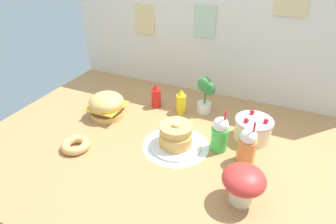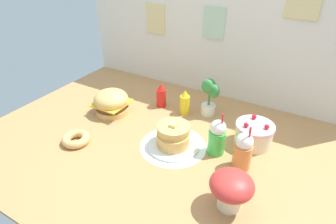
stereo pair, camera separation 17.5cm
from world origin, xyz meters
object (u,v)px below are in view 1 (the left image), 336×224
Objects in this scene: burger at (107,105)px; pancake_stack at (176,137)px; potted_plant at (205,94)px; ketchup_bottle at (156,96)px; orange_float_cup at (247,146)px; donut_pink_glaze at (76,145)px; mushroom_stool at (243,182)px; cream_soda_cup at (220,134)px; layer_cake at (253,129)px; mustard_bottle at (181,102)px.

pancake_stack is at bearing -12.15° from burger.
pancake_stack is at bearing -94.53° from potted_plant.
orange_float_cup reaches higher than ketchup_bottle.
burger is at bearing 174.48° from orange_float_cup.
pancake_stack is at bearing 26.52° from donut_pink_glaze.
orange_float_cup is 0.32m from mushroom_stool.
potted_plant is (-0.23, 0.41, 0.05)m from cream_soda_cup.
pancake_stack is 1.13× the size of cream_soda_cup.
cream_soda_cup is at bearing -3.23° from burger.
donut_pink_glaze is (-0.24, -0.71, -0.06)m from ketchup_bottle.
mushroom_stool is (1.12, -0.42, 0.04)m from burger.
pancake_stack is 1.55× the size of mushroom_stool.
potted_plant is 1.39× the size of mushroom_stool.
cream_soda_cup is (-0.18, -0.21, 0.04)m from layer_cake.
layer_cake is 0.83× the size of orange_float_cup.
burger is 1.08m from orange_float_cup.
mushroom_stool is (0.62, -0.70, 0.04)m from mustard_bottle.
ketchup_bottle reaches higher than burger.
layer_cake reaches higher than donut_pink_glaze.
layer_cake is at bearing 49.04° from cream_soda_cup.
mushroom_stool reaches higher than layer_cake.
mushroom_stool is (0.49, -0.29, 0.06)m from pancake_stack.
burger is 0.57m from mustard_bottle.
pancake_stack is 0.54m from ketchup_bottle.
layer_cake is 0.82× the size of potted_plant.
mustard_bottle is (0.22, -0.00, 0.00)m from ketchup_bottle.
cream_soda_cup reaches higher than donut_pink_glaze.
ketchup_bottle is at bearing -168.78° from potted_plant.
potted_plant is at bearing 25.65° from mustard_bottle.
mushroom_stool is (0.04, -0.58, 0.05)m from layer_cake.
pancake_stack is at bearing -50.34° from ketchup_bottle.
orange_float_cup is at bearing -33.47° from mustard_bottle.
ketchup_bottle is 0.67× the size of orange_float_cup.
potted_plant is (0.38, 0.08, 0.07)m from ketchup_bottle.
pancake_stack is 0.28m from cream_soda_cup.
mustard_bottle is at bearing 107.32° from pancake_stack.
mustard_bottle is at bearing 146.53° from orange_float_cup.
cream_soda_cup reaches higher than burger.
cream_soda_cup is at bearing -39.71° from mustard_bottle.
burger is 0.78× the size of pancake_stack.
donut_pink_glaze is (0.04, -0.43, -0.06)m from burger.
burger is 0.40m from ketchup_bottle.
layer_cake is at bearing -26.27° from potted_plant.
ketchup_bottle is 0.66× the size of potted_plant.
mushroom_stool reaches higher than pancake_stack.
ketchup_bottle is at bearing 171.06° from layer_cake.
potted_plant is (0.67, 0.36, 0.07)m from burger.
mushroom_stool is (1.07, 0.00, 0.10)m from donut_pink_glaze.
donut_pink_glaze is 0.85× the size of mushroom_stool.
orange_float_cup reaches higher than burger.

